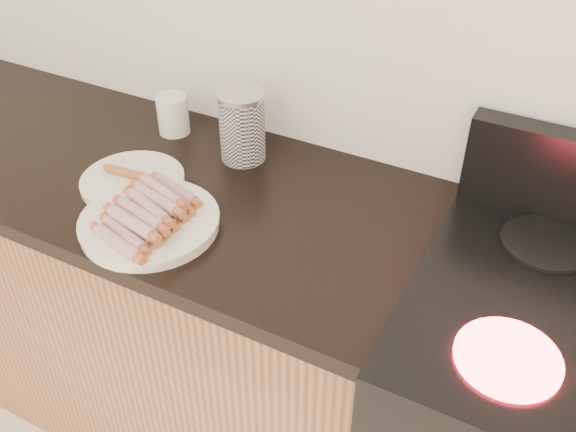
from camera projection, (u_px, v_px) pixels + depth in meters
The scene contains 10 objects.
cabinet_base at pixel (62, 265), 1.99m from camera, with size 2.20×0.59×0.86m, color #A36639.
counter_slab at pixel (26, 140), 1.71m from camera, with size 2.20×0.62×0.04m, color black.
burner_near_left at pixel (508, 358), 1.08m from camera, with size 0.18×0.18×0.01m, color #FF1E2D.
burner_far_left at pixel (545, 243), 1.31m from camera, with size 0.18×0.18×0.01m, color black.
main_plate at pixel (150, 224), 1.38m from camera, with size 0.30×0.30×0.02m, color white.
side_plate at pixel (133, 181), 1.51m from camera, with size 0.24×0.24×0.02m, color white.
hotdog_pile at pixel (148, 212), 1.36m from camera, with size 0.13×0.27×0.05m.
plain_sausages at pixel (131, 174), 1.50m from camera, with size 0.14×0.03×0.02m.
canister at pixel (242, 126), 1.55m from camera, with size 0.11×0.11×0.18m.
mug at pixel (173, 115), 1.68m from camera, with size 0.08×0.08×0.10m, color white.
Camera 1 is at (0.62, 0.71, 1.76)m, focal length 40.00 mm.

